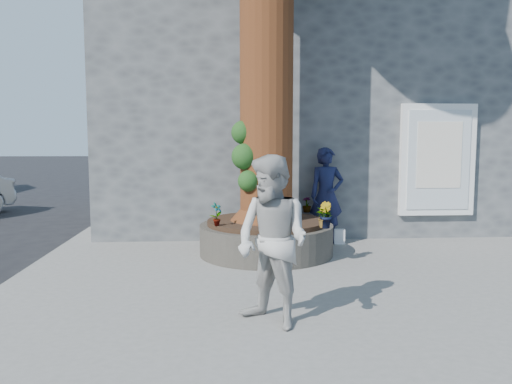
{
  "coord_description": "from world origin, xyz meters",
  "views": [
    {
      "loc": [
        0.06,
        -6.48,
        2.09
      ],
      "look_at": [
        0.59,
        1.57,
        1.25
      ],
      "focal_mm": 35.0,
      "sensor_mm": 36.0,
      "label": 1
    }
  ],
  "objects": [
    {
      "name": "ground",
      "position": [
        0.0,
        0.0,
        0.0
      ],
      "size": [
        120.0,
        120.0,
        0.0
      ],
      "primitive_type": "plane",
      "color": "black",
      "rests_on": "ground"
    },
    {
      "name": "pavement",
      "position": [
        1.5,
        1.0,
        0.06
      ],
      "size": [
        9.0,
        8.0,
        0.12
      ],
      "primitive_type": "cube",
      "color": "slate",
      "rests_on": "ground"
    },
    {
      "name": "yellow_line",
      "position": [
        -3.05,
        1.0,
        0.0
      ],
      "size": [
        0.1,
        30.0,
        0.01
      ],
      "primitive_type": "cube",
      "color": "yellow",
      "rests_on": "ground"
    },
    {
      "name": "stone_shop",
      "position": [
        2.5,
        7.2,
        3.16
      ],
      "size": [
        10.3,
        8.3,
        6.3
      ],
      "color": "#494C4D",
      "rests_on": "ground"
    },
    {
      "name": "planter",
      "position": [
        0.8,
        2.0,
        0.41
      ],
      "size": [
        2.3,
        2.3,
        0.6
      ],
      "color": "black",
      "rests_on": "pavement"
    },
    {
      "name": "man",
      "position": [
        2.03,
        2.86,
        1.04
      ],
      "size": [
        0.72,
        0.52,
        1.83
      ],
      "primitive_type": "imported",
      "rotation": [
        0.0,
        0.0,
        0.13
      ],
      "color": "#151A3C",
      "rests_on": "pavement"
    },
    {
      "name": "woman",
      "position": [
        0.58,
        -1.34,
        1.03
      ],
      "size": [
        1.11,
        1.12,
        1.82
      ],
      "primitive_type": "imported",
      "rotation": [
        0.0,
        0.0,
        -0.81
      ],
      "color": "#AFADA8",
      "rests_on": "pavement"
    },
    {
      "name": "shopping_bag",
      "position": [
        2.27,
        2.76,
        0.26
      ],
      "size": [
        0.21,
        0.14,
        0.28
      ],
      "primitive_type": "cube",
      "rotation": [
        0.0,
        0.0,
        -0.13
      ],
      "color": "white",
      "rests_on": "pavement"
    },
    {
      "name": "plant_a",
      "position": [
        -0.05,
        1.45,
        0.91
      ],
      "size": [
        0.24,
        0.23,
        0.38
      ],
      "primitive_type": "imported",
      "rotation": [
        0.0,
        0.0,
        0.73
      ],
      "color": "gray",
      "rests_on": "planter"
    },
    {
      "name": "plant_b",
      "position": [
        1.65,
        1.15,
        0.93
      ],
      "size": [
        0.29,
        0.29,
        0.41
      ],
      "primitive_type": "imported",
      "rotation": [
        0.0,
        0.0,
        1.95
      ],
      "color": "gray",
      "rests_on": "planter"
    },
    {
      "name": "plant_c",
      "position": [
        1.65,
        2.85,
        0.87
      ],
      "size": [
        0.19,
        0.19,
        0.3
      ],
      "primitive_type": "imported",
      "rotation": [
        0.0,
        0.0,
        3.31
      ],
      "color": "gray",
      "rests_on": "planter"
    },
    {
      "name": "plant_d",
      "position": [
        1.65,
        1.15,
        0.88
      ],
      "size": [
        0.32,
        0.34,
        0.33
      ],
      "primitive_type": "imported",
      "rotation": [
        0.0,
        0.0,
        4.92
      ],
      "color": "gray",
      "rests_on": "planter"
    }
  ]
}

